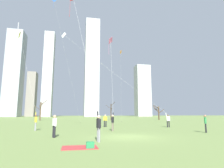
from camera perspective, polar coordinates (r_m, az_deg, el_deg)
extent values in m
plane|color=#7A934C|center=(14.61, 4.93, -15.74)|extent=(400.00, 400.00, 0.00)
cylinder|color=gray|center=(11.80, -3.94, -15.26)|extent=(0.14, 0.14, 0.85)
cylinder|color=gray|center=(12.01, -4.28, -15.15)|extent=(0.14, 0.14, 0.85)
cube|color=black|center=(11.85, -4.08, -11.86)|extent=(0.26, 0.37, 0.54)
sphere|color=beige|center=(11.84, -4.05, -9.97)|extent=(0.22, 0.22, 0.22)
cylinder|color=black|center=(11.66, -3.75, -12.07)|extent=(0.09, 0.09, 0.55)
cylinder|color=black|center=(12.04, -4.37, -9.56)|extent=(0.13, 0.22, 0.56)
cylinder|color=red|center=(23.02, -12.71, 21.63)|extent=(0.02, 0.02, 2.08)
cylinder|color=silver|center=(17.28, -9.16, 13.80)|extent=(1.99, 7.95, 13.09)
cylinder|color=#726656|center=(19.23, 0.12, -12.91)|extent=(0.14, 0.14, 0.85)
cylinder|color=#726656|center=(19.44, 0.27, -12.87)|extent=(0.14, 0.14, 0.85)
cube|color=black|center=(19.30, 0.19, -10.83)|extent=(0.32, 0.39, 0.54)
sphere|color=beige|center=(19.30, 0.19, -9.67)|extent=(0.22, 0.22, 0.22)
cylinder|color=black|center=(19.10, 0.05, -10.94)|extent=(0.09, 0.09, 0.55)
cylinder|color=black|center=(19.50, 0.33, -9.42)|extent=(0.17, 0.22, 0.56)
cube|color=pink|center=(24.68, -0.41, 13.16)|extent=(0.60, 0.98, 1.04)
cylinder|color=black|center=(24.68, -0.41, 13.16)|extent=(0.41, 0.06, 0.64)
cylinder|color=pink|center=(24.25, -0.98, 10.66)|extent=(0.02, 0.02, 1.56)
cylinder|color=silver|center=(21.70, -0.08, 3.54)|extent=(0.41, 3.34, 9.21)
cylinder|color=black|center=(25.73, 17.01, -11.57)|extent=(0.14, 0.14, 0.85)
cylinder|color=black|center=(25.70, 16.51, -11.59)|extent=(0.14, 0.14, 0.85)
cube|color=white|center=(25.69, 16.69, -10.03)|extent=(0.39, 0.30, 0.54)
sphere|color=brown|center=(25.69, 16.65, -9.16)|extent=(0.22, 0.22, 0.22)
cylinder|color=white|center=(25.73, 17.16, -10.08)|extent=(0.09, 0.09, 0.55)
cylinder|color=white|center=(25.65, 16.17, -9.00)|extent=(0.22, 0.15, 0.56)
cube|color=white|center=(34.22, -14.48, 14.26)|extent=(0.86, 1.21, 1.35)
cylinder|color=black|center=(34.22, -14.48, 14.26)|extent=(0.27, 0.43, 0.84)
cylinder|color=silver|center=(28.34, -1.26, 4.72)|extent=(13.90, 8.69, 13.27)
cylinder|color=gray|center=(21.37, -22.26, -11.86)|extent=(0.14, 0.14, 0.85)
cylinder|color=gray|center=(21.59, -22.35, -11.83)|extent=(0.14, 0.14, 0.85)
cube|color=yellow|center=(21.45, -22.19, -9.99)|extent=(0.30, 0.39, 0.54)
sphere|color=brown|center=(21.44, -22.12, -8.95)|extent=(0.22, 0.22, 0.22)
cylinder|color=yellow|center=(21.24, -22.10, -10.10)|extent=(0.09, 0.09, 0.55)
cylinder|color=yellow|center=(21.65, -22.20, -8.73)|extent=(0.15, 0.22, 0.56)
cube|color=yellow|center=(40.08, -26.32, 13.31)|extent=(0.35, 1.62, 1.61)
cylinder|color=black|center=(40.08, -26.32, 13.31)|extent=(0.29, 0.14, 1.05)
cylinder|color=silver|center=(30.36, -24.84, 5.86)|extent=(6.42, 14.57, 14.52)
cylinder|color=black|center=(14.52, -17.09, -13.73)|extent=(0.14, 0.14, 0.85)
cylinder|color=black|center=(14.73, -17.41, -13.65)|extent=(0.14, 0.14, 0.85)
cube|color=white|center=(14.58, -17.12, -10.97)|extent=(0.33, 0.39, 0.54)
sphere|color=tan|center=(14.57, -17.05, -9.44)|extent=(0.22, 0.22, 0.22)
cylinder|color=white|center=(14.39, -16.81, -11.15)|extent=(0.09, 0.09, 0.55)
cylinder|color=white|center=(14.78, -17.43, -11.06)|extent=(0.09, 0.09, 0.55)
cylinder|color=black|center=(19.79, 26.67, -11.85)|extent=(0.14, 0.14, 0.85)
cylinder|color=black|center=(19.58, 26.68, -11.89)|extent=(0.14, 0.14, 0.85)
cube|color=#338C4C|center=(19.65, 26.53, -9.85)|extent=(0.37, 0.39, 0.54)
sphere|color=#9E7051|center=(19.65, 26.45, -8.72)|extent=(0.22, 0.22, 0.22)
cylinder|color=#338C4C|center=(19.86, 26.53, -9.93)|extent=(0.09, 0.09, 0.55)
cylinder|color=#338C4C|center=(19.44, 26.54, -9.97)|extent=(0.09, 0.09, 0.55)
cylinder|color=black|center=(25.42, -2.32, -11.98)|extent=(0.14, 0.14, 0.85)
cylinder|color=black|center=(25.36, -1.83, -11.99)|extent=(0.14, 0.14, 0.85)
cube|color=yellow|center=(25.37, -2.07, -10.42)|extent=(0.39, 0.32, 0.54)
sphere|color=beige|center=(25.36, -2.06, -9.54)|extent=(0.22, 0.22, 0.22)
cylinder|color=yellow|center=(25.43, -2.53, -10.49)|extent=(0.09, 0.09, 0.55)
cylinder|color=yellow|center=(25.31, -1.60, -10.50)|extent=(0.09, 0.09, 0.55)
cube|color=blue|center=(39.90, -17.34, 23.34)|extent=(0.95, 0.32, 0.98)
cylinder|color=black|center=(39.90, -17.34, 23.34)|extent=(0.08, 0.13, 0.65)
cylinder|color=blue|center=(39.28, -17.38, 22.08)|extent=(0.02, 0.02, 1.37)
cylinder|color=silver|center=(36.31, -13.52, 6.71)|extent=(5.66, 2.79, 22.82)
cylinder|color=#3F3833|center=(36.40, -9.60, -11.61)|extent=(0.10, 0.10, 0.08)
cube|color=orange|center=(48.81, 2.69, 9.75)|extent=(0.61, 1.02, 1.13)
cylinder|color=black|center=(48.81, 2.69, 9.75)|extent=(0.28, 0.09, 0.73)
cylinder|color=silver|center=(44.58, 2.77, 0.00)|extent=(1.09, 4.21, 17.45)
cylinder|color=#3F3833|center=(41.87, 2.86, -11.39)|extent=(0.10, 0.10, 0.08)
cube|color=#CC3838|center=(10.20, -9.80, -18.51)|extent=(1.80, 1.41, 0.01)
cube|color=#268C4C|center=(9.91, -6.67, -17.94)|extent=(0.40, 0.28, 0.30)
cylinder|color=#4C3828|center=(57.43, 14.05, -8.57)|extent=(0.38, 0.38, 3.99)
cylinder|color=#4C3828|center=(57.80, 13.35, -7.73)|extent=(1.09, 1.40, 1.54)
cylinder|color=#4C3828|center=(57.02, 13.81, -6.98)|extent=(0.84, 0.78, 0.47)
cylinder|color=#4C3828|center=(57.52, 14.79, -8.04)|extent=(1.59, 0.70, 1.25)
cylinder|color=#4C3828|center=(57.61, 13.20, -7.30)|extent=(1.49, 1.17, 1.47)
cylinder|color=#4C3828|center=(56.93, 13.23, -6.79)|extent=(1.92, 0.51, 1.14)
cylinder|color=brown|center=(54.14, -20.98, -7.75)|extent=(0.35, 0.35, 4.89)
cylinder|color=brown|center=(54.58, -20.48, -5.83)|extent=(0.76, 1.03, 1.08)
cylinder|color=brown|center=(53.58, -21.07, -6.46)|extent=(0.29, 1.31, 0.80)
cylinder|color=brown|center=(54.40, -21.79, -6.79)|extent=(1.78, 0.36, 1.38)
cylinder|color=brown|center=(54.27, -20.01, -5.27)|extent=(1.65, 0.50, 1.31)
cylinder|color=#423326|center=(52.36, -0.31, -8.53)|extent=(0.25, 0.25, 4.50)
cylinder|color=#423326|center=(52.96, -1.11, -6.98)|extent=(1.31, 1.48, 1.08)
cylinder|color=#423326|center=(51.88, -0.17, -7.82)|extent=(0.16, 1.07, 1.02)
cylinder|color=#423326|center=(52.15, 0.28, -6.11)|extent=(1.05, 0.87, 1.13)
cube|color=#B2B2B7|center=(125.67, -18.84, 2.97)|extent=(6.10, 8.33, 53.98)
cube|color=#B2B2B7|center=(141.79, 9.29, -2.01)|extent=(10.50, 8.80, 38.04)
cube|color=#9EA3AD|center=(135.36, -27.60, 2.96)|extent=(9.63, 11.71, 55.26)
cylinder|color=#99999E|center=(144.60, -26.65, 15.12)|extent=(0.80, 0.80, 7.01)
cube|color=#B2B2B7|center=(130.65, -6.15, 5.19)|extent=(9.62, 9.09, 67.86)
cube|color=gray|center=(142.50, -23.29, -2.87)|extent=(5.73, 8.56, 30.83)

